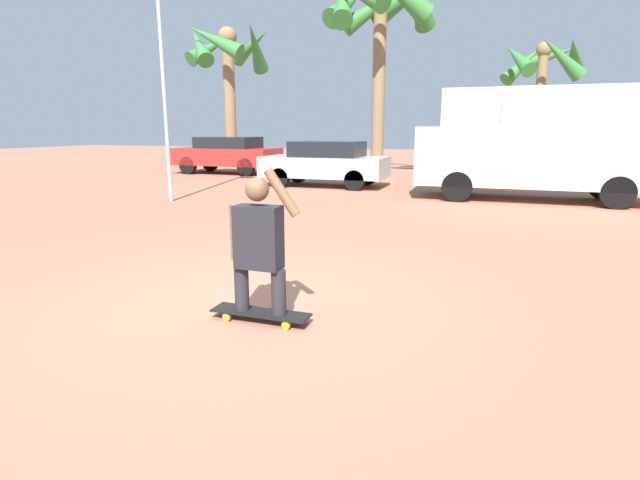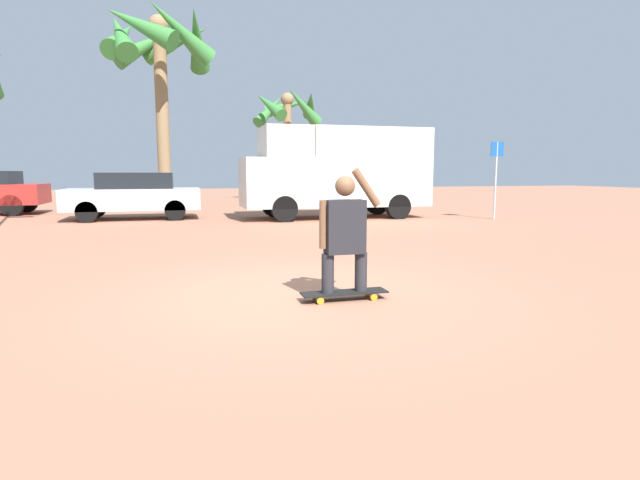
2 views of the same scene
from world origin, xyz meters
name	(u,v)px [view 1 (image 1 of 2)]	position (x,y,z in m)	size (l,w,h in m)	color
ground_plane	(244,303)	(0.00, 0.00, 0.00)	(80.00, 80.00, 0.00)	#A36B51
skateboard	(261,313)	(0.39, -0.39, 0.08)	(0.99, 0.26, 0.10)	black
person_skateboarder	(258,240)	(0.39, -0.39, 0.81)	(0.72, 0.22, 1.39)	#28282D
camper_van	(541,141)	(3.45, 9.50, 1.53)	(5.80, 2.02, 2.80)	black
parked_car_silver	(325,163)	(-2.74, 10.73, 0.75)	(3.94, 1.77, 1.43)	black
parked_car_red	(227,154)	(-8.05, 13.80, 0.80)	(4.25, 1.91, 1.48)	black
palm_tree_near_van	(543,65)	(4.00, 19.71, 4.45)	(3.55, 3.68, 5.62)	#8E704C
palm_tree_center_background	(377,9)	(-2.05, 14.45, 6.04)	(4.13, 4.39, 7.43)	#8E704C
palm_tree_far_left	(227,56)	(-9.75, 17.12, 5.12)	(4.10, 4.25, 6.58)	#8E704C
flagpole	(161,30)	(-5.35, 6.22, 4.13)	(0.83, 0.12, 7.54)	#B7B7BC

